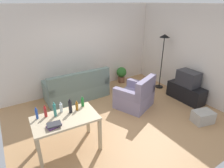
{
  "coord_description": "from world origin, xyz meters",
  "views": [
    {
      "loc": [
        -2.29,
        -3.31,
        2.75
      ],
      "look_at": [
        0.1,
        0.5,
        0.75
      ],
      "focal_mm": 30.0,
      "sensor_mm": 36.0,
      "label": 1
    }
  ],
  "objects_px": {
    "tv_stand": "(186,93)",
    "book_stack": "(54,125)",
    "couch": "(77,89)",
    "torchiere_lamp": "(163,47)",
    "bottle_tall": "(55,110)",
    "bottle_dark": "(70,107)",
    "storage_box": "(203,117)",
    "bottle_amber": "(77,106)",
    "armchair": "(136,96)",
    "bottle_blue": "(37,114)",
    "bottle_green": "(83,102)",
    "desk": "(66,122)",
    "bottle_clear": "(61,108)",
    "bottle_red": "(45,112)",
    "tv": "(188,78)",
    "potted_plant": "(121,74)"
  },
  "relations": [
    {
      "from": "tv_stand",
      "to": "book_stack",
      "type": "bearing_deg",
      "value": 94.2
    },
    {
      "from": "couch",
      "to": "torchiere_lamp",
      "type": "xyz_separation_m",
      "value": [
        2.71,
        -0.75,
        1.11
      ]
    },
    {
      "from": "torchiere_lamp",
      "to": "bottle_tall",
      "type": "xyz_separation_m",
      "value": [
        -3.86,
        -1.05,
        -0.52
      ]
    },
    {
      "from": "couch",
      "to": "bottle_dark",
      "type": "bearing_deg",
      "value": 64.85
    },
    {
      "from": "storage_box",
      "to": "bottle_amber",
      "type": "distance_m",
      "value": 3.08
    },
    {
      "from": "armchair",
      "to": "storage_box",
      "type": "relative_size",
      "value": 2.4
    },
    {
      "from": "bottle_blue",
      "to": "torchiere_lamp",
      "type": "bearing_deg",
      "value": 12.9
    },
    {
      "from": "armchair",
      "to": "bottle_dark",
      "type": "xyz_separation_m",
      "value": [
        -2.04,
        -0.49,
        0.57
      ]
    },
    {
      "from": "bottle_green",
      "to": "desk",
      "type": "bearing_deg",
      "value": -154.98
    },
    {
      "from": "torchiere_lamp",
      "to": "book_stack",
      "type": "distance_m",
      "value": 4.25
    },
    {
      "from": "bottle_green",
      "to": "storage_box",
      "type": "bearing_deg",
      "value": -21.97
    },
    {
      "from": "tv_stand",
      "to": "bottle_clear",
      "type": "xyz_separation_m",
      "value": [
        -3.71,
        0.11,
        0.61
      ]
    },
    {
      "from": "bottle_red",
      "to": "storage_box",
      "type": "bearing_deg",
      "value": -17.66
    },
    {
      "from": "couch",
      "to": "storage_box",
      "type": "xyz_separation_m",
      "value": [
        2.11,
        -2.81,
        -0.16
      ]
    },
    {
      "from": "desk",
      "to": "bottle_red",
      "type": "relative_size",
      "value": 5.23
    },
    {
      "from": "couch",
      "to": "tv",
      "type": "bearing_deg",
      "value": 146.05
    },
    {
      "from": "bottle_red",
      "to": "tv",
      "type": "bearing_deg",
      "value": -1.42
    },
    {
      "from": "tv_stand",
      "to": "armchair",
      "type": "height_order",
      "value": "armchair"
    },
    {
      "from": "bottle_tall",
      "to": "book_stack",
      "type": "height_order",
      "value": "bottle_tall"
    },
    {
      "from": "desk",
      "to": "bottle_green",
      "type": "height_order",
      "value": "bottle_green"
    },
    {
      "from": "tv_stand",
      "to": "tv",
      "type": "xyz_separation_m",
      "value": [
        0.0,
        0.0,
        0.46
      ]
    },
    {
      "from": "tv_stand",
      "to": "bottle_tall",
      "type": "xyz_separation_m",
      "value": [
        -3.86,
        0.03,
        0.65
      ]
    },
    {
      "from": "torchiere_lamp",
      "to": "tv_stand",
      "type": "bearing_deg",
      "value": -90.0
    },
    {
      "from": "desk",
      "to": "storage_box",
      "type": "distance_m",
      "value": 3.28
    },
    {
      "from": "tv_stand",
      "to": "bottle_tall",
      "type": "height_order",
      "value": "bottle_tall"
    },
    {
      "from": "storage_box",
      "to": "bottle_amber",
      "type": "bearing_deg",
      "value": 160.62
    },
    {
      "from": "potted_plant",
      "to": "storage_box",
      "type": "height_order",
      "value": "potted_plant"
    },
    {
      "from": "tv",
      "to": "bottle_green",
      "type": "height_order",
      "value": "bottle_green"
    },
    {
      "from": "bottle_dark",
      "to": "torchiere_lamp",
      "type": "bearing_deg",
      "value": 16.91
    },
    {
      "from": "bottle_red",
      "to": "armchair",
      "type": "bearing_deg",
      "value": 8.73
    },
    {
      "from": "armchair",
      "to": "bottle_green",
      "type": "relative_size",
      "value": 5.49
    },
    {
      "from": "armchair",
      "to": "bottle_dark",
      "type": "relative_size",
      "value": 3.97
    },
    {
      "from": "couch",
      "to": "desk",
      "type": "xyz_separation_m",
      "value": [
        -1.02,
        -1.95,
        0.34
      ]
    },
    {
      "from": "book_stack",
      "to": "bottle_red",
      "type": "bearing_deg",
      "value": 95.65
    },
    {
      "from": "tv_stand",
      "to": "storage_box",
      "type": "bearing_deg",
      "value": 148.85
    },
    {
      "from": "storage_box",
      "to": "bottle_amber",
      "type": "xyz_separation_m",
      "value": [
        -2.83,
        1.0,
        0.7
      ]
    },
    {
      "from": "bottle_blue",
      "to": "bottle_green",
      "type": "xyz_separation_m",
      "value": [
        0.9,
        -0.03,
        -0.01
      ]
    },
    {
      "from": "book_stack",
      "to": "potted_plant",
      "type": "bearing_deg",
      "value": 37.99
    },
    {
      "from": "tv",
      "to": "desk",
      "type": "xyz_separation_m",
      "value": [
        -3.73,
        -0.12,
        -0.05
      ]
    },
    {
      "from": "torchiere_lamp",
      "to": "bottle_clear",
      "type": "relative_size",
      "value": 8.52
    },
    {
      "from": "bottle_amber",
      "to": "bottle_dark",
      "type": "bearing_deg",
      "value": -172.96
    },
    {
      "from": "couch",
      "to": "desk",
      "type": "bearing_deg",
      "value": 62.4
    },
    {
      "from": "couch",
      "to": "bottle_blue",
      "type": "xyz_separation_m",
      "value": [
        -1.46,
        -1.7,
        0.55
      ]
    },
    {
      "from": "couch",
      "to": "bottle_amber",
      "type": "xyz_separation_m",
      "value": [
        -0.72,
        -1.82,
        0.54
      ]
    },
    {
      "from": "book_stack",
      "to": "bottle_clear",
      "type": "bearing_deg",
      "value": 56.74
    },
    {
      "from": "bottle_blue",
      "to": "bottle_green",
      "type": "height_order",
      "value": "bottle_blue"
    },
    {
      "from": "bottle_red",
      "to": "bottle_amber",
      "type": "height_order",
      "value": "bottle_red"
    },
    {
      "from": "couch",
      "to": "tv_stand",
      "type": "height_order",
      "value": "couch"
    },
    {
      "from": "desk",
      "to": "bottle_blue",
      "type": "relative_size",
      "value": 5.29
    },
    {
      "from": "tv",
      "to": "bottle_dark",
      "type": "relative_size",
      "value": 2.06
    }
  ]
}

